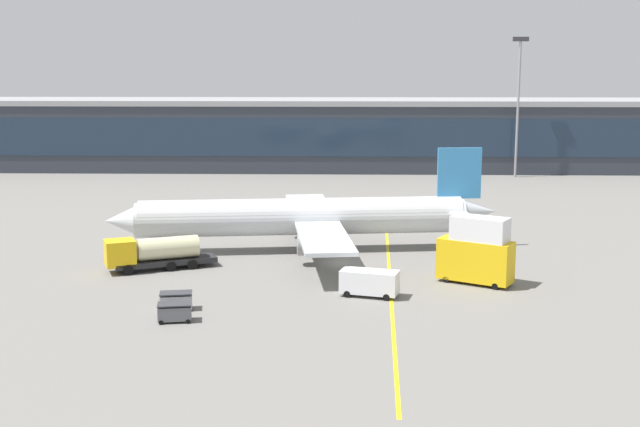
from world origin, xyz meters
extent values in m
plane|color=slate|center=(0.00, 0.00, 0.00)|extent=(700.00, 700.00, 0.00)
cube|color=yellow|center=(5.21, 2.00, 0.00)|extent=(3.40, 79.95, 0.01)
cube|color=#2D333D|center=(-8.92, 78.32, 6.25)|extent=(211.18, 19.28, 12.50)
cube|color=#1E2D42|center=(-8.92, 68.63, 6.88)|extent=(204.85, 0.16, 7.00)
cube|color=#99999E|center=(-8.92, 78.32, 13.00)|extent=(215.41, 19.66, 1.00)
cylinder|color=silver|center=(-4.06, 5.16, 3.66)|extent=(35.80, 7.99, 3.73)
cylinder|color=silver|center=(-4.06, 5.16, 4.00)|extent=(35.07, 7.76, 3.58)
cone|color=silver|center=(-23.03, 2.86, 3.66)|extent=(4.13, 3.97, 3.55)
cone|color=silver|center=(15.10, 7.48, 4.03)|extent=(4.83, 3.69, 3.17)
cube|color=#388CD1|center=(13.12, 7.24, 8.33)|extent=(4.86, 0.94, 5.60)
cube|color=silver|center=(13.07, 3.47, 4.22)|extent=(2.70, 6.17, 0.24)
cube|color=silver|center=(12.17, 10.88, 4.22)|extent=(2.70, 6.17, 0.24)
cube|color=silver|center=(-1.44, -3.94, 3.38)|extent=(6.56, 15.42, 0.40)
cube|color=silver|center=(-3.69, 14.61, 3.38)|extent=(6.56, 15.42, 0.40)
cylinder|color=#939399|center=(-2.76, -1.39, 2.05)|extent=(3.10, 2.38, 2.05)
cylinder|color=#939399|center=(-4.36, 11.82, 2.05)|extent=(3.10, 2.38, 2.05)
cylinder|color=black|center=(-16.78, 3.61, 0.50)|extent=(1.04, 0.52, 1.00)
cylinder|color=slate|center=(-16.78, 3.61, 1.40)|extent=(0.20, 0.20, 1.79)
cylinder|color=black|center=(-1.73, 3.75, 0.50)|extent=(1.04, 0.52, 1.00)
cylinder|color=slate|center=(-1.73, 3.75, 1.40)|extent=(0.20, 0.20, 1.79)
cylinder|color=black|center=(-2.14, 7.08, 0.50)|extent=(1.04, 0.52, 1.00)
cylinder|color=slate|center=(-2.14, 7.08, 1.40)|extent=(0.20, 0.20, 1.79)
cube|color=#232326|center=(-17.22, -3.29, 0.75)|extent=(10.18, 6.22, 0.50)
cube|color=yellow|center=(-21.26, -5.02, 2.00)|extent=(3.56, 3.40, 2.50)
cube|color=black|center=(-22.42, -5.51, 2.50)|extent=(1.05, 2.18, 1.12)
cylinder|color=beige|center=(-16.96, -3.18, 2.10)|extent=(6.38, 4.38, 2.20)
cylinder|color=black|center=(-20.28, -5.89, 0.50)|extent=(1.06, 0.71, 1.00)
cylinder|color=black|center=(-21.21, -3.71, 0.50)|extent=(1.06, 0.71, 1.00)
cylinder|color=black|center=(-16.47, -4.27, 0.50)|extent=(1.06, 0.71, 1.00)
cylinder|color=black|center=(-17.41, -2.08, 0.50)|extent=(1.06, 0.71, 1.00)
cylinder|color=black|center=(-14.54, -3.44, 0.50)|extent=(1.06, 0.71, 1.00)
cylinder|color=black|center=(-15.47, -1.26, 0.50)|extent=(1.06, 0.71, 1.00)
cube|color=yellow|center=(12.66, -7.97, 2.20)|extent=(7.14, 5.54, 3.80)
cube|color=silver|center=(12.95, -8.14, 5.20)|extent=(5.61, 4.59, 2.20)
cylinder|color=black|center=(10.03, -7.77, 0.30)|extent=(0.65, 0.51, 0.60)
cylinder|color=black|center=(11.15, -5.81, 0.30)|extent=(0.65, 0.51, 0.60)
cylinder|color=black|center=(14.17, -10.13, 0.30)|extent=(0.65, 0.51, 0.60)
cylinder|color=black|center=(15.28, -8.17, 0.30)|extent=(0.65, 0.51, 0.60)
cube|color=white|center=(2.74, -12.57, 1.30)|extent=(5.38, 3.36, 2.00)
cube|color=black|center=(1.53, -12.23, 1.65)|extent=(2.19, 2.29, 0.60)
cylinder|color=black|center=(0.80, -13.01, 0.30)|extent=(0.64, 0.40, 0.60)
cylinder|color=black|center=(1.30, -11.19, 0.30)|extent=(0.64, 0.40, 0.60)
cylinder|color=black|center=(4.17, -13.94, 0.30)|extent=(0.64, 0.40, 0.60)
cylinder|color=black|center=(4.68, -12.12, 0.30)|extent=(0.64, 0.40, 0.60)
cube|color=#595B60|center=(-12.85, -20.20, 0.73)|extent=(2.81, 1.91, 1.10)
cube|color=#333338|center=(-12.85, -20.20, 1.43)|extent=(2.87, 1.95, 0.10)
cylinder|color=black|center=(-13.75, -21.11, 0.18)|extent=(0.37, 0.18, 0.36)
cylinder|color=black|center=(-14.00, -19.63, 0.18)|extent=(0.37, 0.18, 0.36)
cylinder|color=black|center=(-11.70, -20.77, 0.18)|extent=(0.37, 0.18, 0.36)
cylinder|color=black|center=(-11.95, -19.29, 0.18)|extent=(0.37, 0.18, 0.36)
cube|color=#B2B7BC|center=(-13.38, -17.05, 0.73)|extent=(2.81, 1.91, 1.10)
cube|color=#333338|center=(-13.38, -17.05, 1.43)|extent=(2.87, 1.95, 0.10)
cylinder|color=black|center=(-14.28, -17.96, 0.18)|extent=(0.37, 0.18, 0.36)
cylinder|color=black|center=(-14.53, -16.48, 0.18)|extent=(0.37, 0.18, 0.36)
cylinder|color=black|center=(-12.23, -17.62, 0.18)|extent=(0.37, 0.18, 0.36)
cylinder|color=black|center=(-12.48, -16.14, 0.18)|extent=(0.37, 0.18, 0.36)
cylinder|color=gray|center=(31.68, 66.32, 12.07)|extent=(0.44, 0.44, 24.13)
cube|color=#333338|center=(31.68, 66.32, 24.53)|extent=(2.80, 0.50, 0.80)
camera|label=1|loc=(0.35, -81.87, 19.92)|focal=45.90mm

